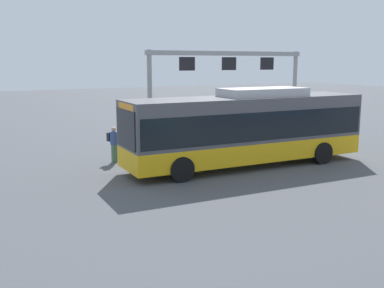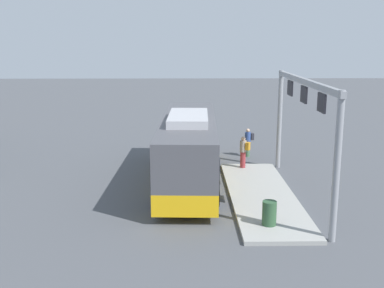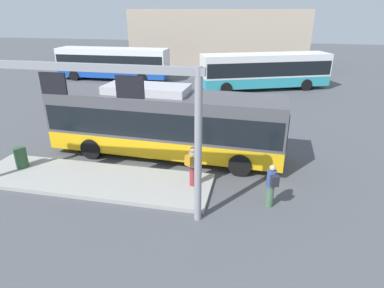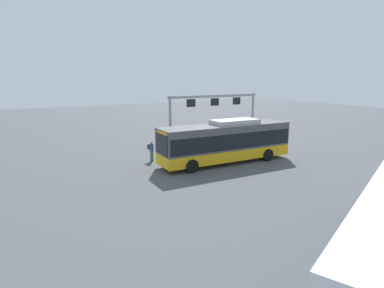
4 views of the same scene
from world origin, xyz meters
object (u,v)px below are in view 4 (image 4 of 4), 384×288
at_px(person_boarding, 151,150).
at_px(person_waiting_near, 187,146).
at_px(bus_main, 226,141).
at_px(trash_bin, 256,142).

distance_m(person_boarding, person_waiting_near, 3.08).
xyz_separation_m(bus_main, person_waiting_near, (1.96, -2.89, -0.76)).
xyz_separation_m(person_boarding, person_waiting_near, (-3.01, 0.65, 0.16)).
distance_m(bus_main, person_waiting_near, 3.57).
xyz_separation_m(person_waiting_near, trash_bin, (-7.79, 0.03, -0.44)).
xyz_separation_m(bus_main, trash_bin, (-5.84, -2.85, -1.20)).
height_order(bus_main, person_waiting_near, bus_main).
xyz_separation_m(bus_main, person_boarding, (4.97, -3.53, -0.92)).
relative_size(bus_main, person_boarding, 6.73).
distance_m(bus_main, trash_bin, 6.61).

